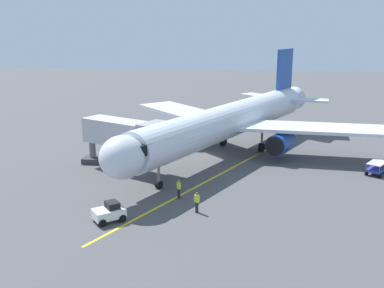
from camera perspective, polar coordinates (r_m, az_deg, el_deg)
ground_plane at (r=50.92m, az=2.61°, el=-1.56°), size 220.00×220.00×0.00m
apron_lead_in_line at (r=45.95m, az=4.61°, el=-3.39°), size 18.10×35.89×0.01m
airplane at (r=50.98m, az=5.15°, el=3.04°), size 31.55×37.53×11.50m
jet_bridge at (r=44.96m, az=-7.84°, el=1.09°), size 11.02×7.24×5.40m
ground_crew_marshaller at (r=35.30m, az=0.63°, el=-7.47°), size 0.47×0.45×1.71m
ground_crew_wing_walker at (r=38.15m, az=-1.71°, el=-5.76°), size 0.41×0.47×1.71m
baggage_cart_near_nose at (r=48.12m, az=22.70°, el=-2.86°), size 2.60×2.94×1.27m
tug_portside at (r=34.45m, az=-10.58°, el=-8.64°), size 2.73×2.61×1.50m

